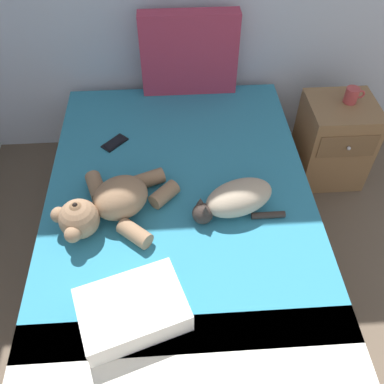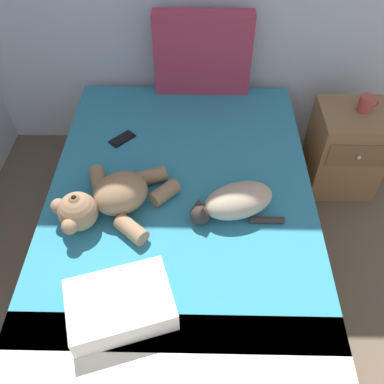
{
  "view_description": "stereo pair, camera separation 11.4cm",
  "coord_description": "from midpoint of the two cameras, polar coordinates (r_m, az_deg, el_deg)",
  "views": [
    {
      "loc": [
        1.27,
        2.04,
        2.05
      ],
      "look_at": [
        1.35,
        3.39,
        0.57
      ],
      "focal_mm": 39.01,
      "sensor_mm": 36.0,
      "label": 1
    },
    {
      "loc": [
        1.38,
        2.04,
        2.05
      ],
      "look_at": [
        1.35,
        3.39,
        0.57
      ],
      "focal_mm": 39.01,
      "sensor_mm": 36.0,
      "label": 2
    }
  ],
  "objects": [
    {
      "name": "bed",
      "position": [
        2.29,
        -3.0,
        -4.48
      ],
      "size": [
        1.39,
        1.94,
        0.5
      ],
      "color": "olive",
      "rests_on": "ground_plane"
    },
    {
      "name": "mug",
      "position": [
        2.69,
        19.9,
        12.31
      ],
      "size": [
        0.12,
        0.08,
        0.09
      ],
      "color": "#B23F3F",
      "rests_on": "nightstand"
    },
    {
      "name": "cat",
      "position": [
        1.97,
        4.33,
        -1.07
      ],
      "size": [
        0.44,
        0.3,
        0.15
      ],
      "color": "tan",
      "rests_on": "bed"
    },
    {
      "name": "cell_phone",
      "position": [
        2.41,
        -11.86,
        6.56
      ],
      "size": [
        0.15,
        0.16,
        0.01
      ],
      "color": "black",
      "rests_on": "bed"
    },
    {
      "name": "patterned_cushion",
      "position": [
        2.65,
        -1.68,
        18.35
      ],
      "size": [
        0.59,
        0.1,
        0.51
      ],
      "color": "#A5334C",
      "rests_on": "bed"
    },
    {
      "name": "teddy_bear",
      "position": [
        1.98,
        -12.86,
        -1.74
      ],
      "size": [
        0.59,
        0.48,
        0.2
      ],
      "color": "#937051",
      "rests_on": "bed"
    },
    {
      "name": "throw_pillow",
      "position": [
        1.69,
        -10.12,
        -15.63
      ],
      "size": [
        0.47,
        0.39,
        0.11
      ],
      "primitive_type": "cube",
      "rotation": [
        0.0,
        0.0,
        0.31
      ],
      "color": "white",
      "rests_on": "bed"
    },
    {
      "name": "nightstand",
      "position": [
        2.85,
        17.65,
        6.62
      ],
      "size": [
        0.41,
        0.42,
        0.57
      ],
      "color": "olive",
      "rests_on": "ground_plane"
    }
  ]
}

